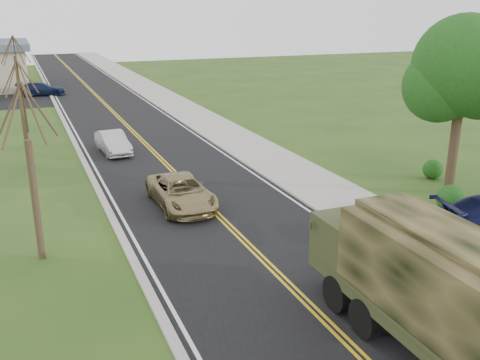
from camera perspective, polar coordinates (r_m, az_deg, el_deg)
road at (r=49.34m, az=-14.07°, el=7.73°), size 8.00×120.00×0.01m
curb_right at (r=50.09m, az=-9.35°, el=8.24°), size 0.30×120.00×0.12m
sidewalk_right at (r=50.52m, az=-7.40°, el=8.39°), size 3.20×120.00×0.10m
curb_left at (r=48.90m, az=-18.91°, el=7.27°), size 0.30×120.00×0.10m
leafy_tree at (r=25.77m, az=22.69°, el=10.38°), size 4.83×4.50×8.10m
bare_tree_a at (r=18.98m, az=-21.17°, el=-0.63°), size 1.93×2.26×6.08m
bare_tree_b at (r=30.67m, az=-22.04°, el=5.72°), size 1.83×2.14×5.73m
bare_tree_c at (r=42.48m, az=-22.51°, el=9.14°), size 2.04×2.39×6.42m
bare_tree_d at (r=54.42m, az=-22.71°, el=10.52°), size 1.88×2.20×5.91m
military_truck at (r=14.13m, az=18.91°, el=-9.63°), size 2.47×6.89×3.42m
suv_champagne at (r=23.28m, az=-6.29°, el=-1.28°), size 2.28×4.78×1.32m
sedan_silver at (r=32.63m, az=-13.40°, el=3.90°), size 1.66×4.00×1.29m
lot_car_navy at (r=56.78m, az=-20.48°, el=9.09°), size 4.70×2.26×1.32m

